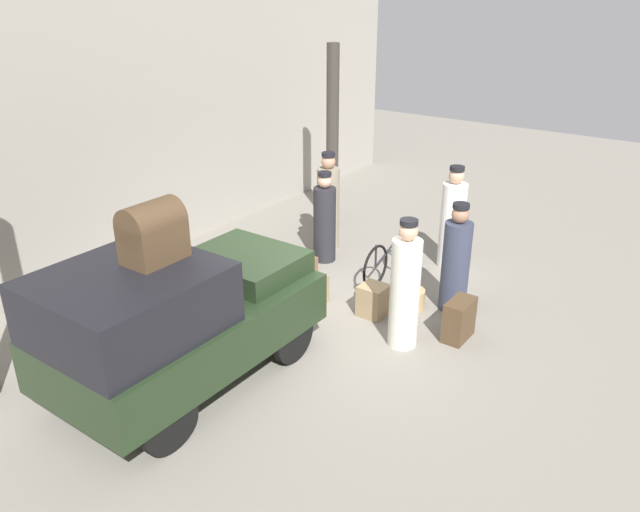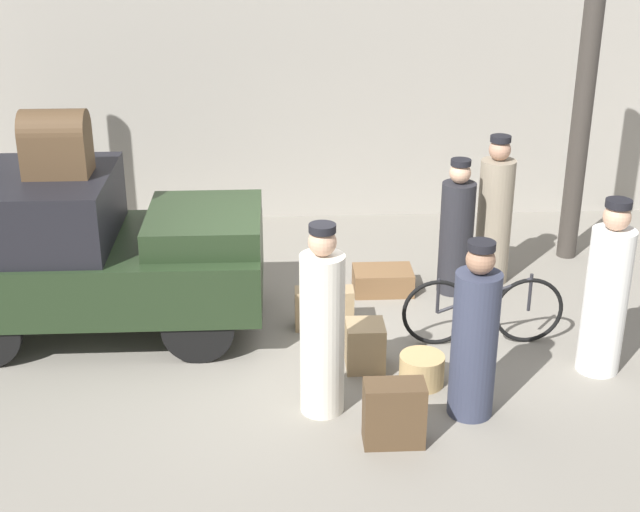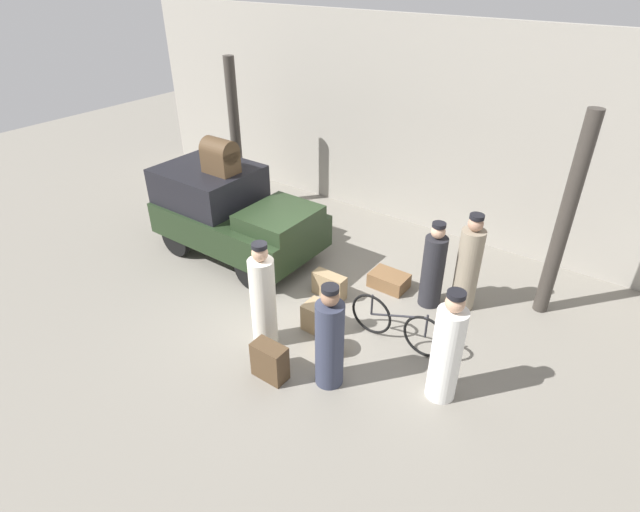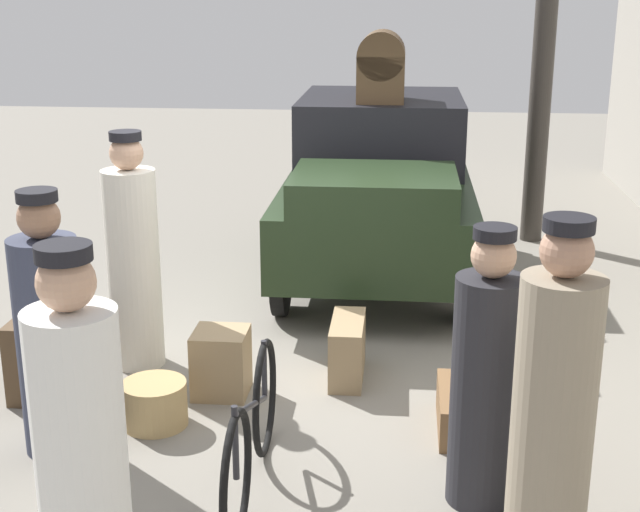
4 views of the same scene
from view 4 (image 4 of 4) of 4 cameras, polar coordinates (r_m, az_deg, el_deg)
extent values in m
plane|color=gray|center=(7.17, -1.45, -6.77)|extent=(30.00, 30.00, 0.00)
cylinder|color=#38332D|center=(10.51, 13.97, 10.53)|extent=(0.25, 0.25, 3.60)
cylinder|color=black|center=(8.01, 9.34, -1.56)|extent=(0.74, 0.12, 0.74)
cylinder|color=black|center=(8.06, -2.49, -1.22)|extent=(0.74, 0.12, 0.74)
cylinder|color=black|center=(10.06, 8.60, 2.29)|extent=(0.74, 0.12, 0.74)
cylinder|color=black|center=(10.10, -0.83, 2.54)|extent=(0.74, 0.12, 0.74)
cube|color=black|center=(8.93, 3.71, 2.87)|extent=(3.45, 1.82, 0.66)
cube|color=black|center=(9.55, 3.95, 8.02)|extent=(1.90, 1.67, 0.73)
cube|color=black|center=(7.73, 3.49, 4.28)|extent=(1.21, 1.42, 0.29)
torus|color=black|center=(4.89, -5.37, -13.99)|extent=(0.75, 0.04, 0.75)
torus|color=black|center=(5.73, -3.55, -9.03)|extent=(0.75, 0.04, 0.75)
cylinder|color=#232328|center=(5.22, -4.43, -9.52)|extent=(0.99, 0.04, 0.40)
cylinder|color=#232328|center=(5.65, -3.59, -7.26)|extent=(0.04, 0.04, 0.39)
cylinder|color=#232328|center=(4.78, -5.44, -11.82)|extent=(0.04, 0.04, 0.42)
cylinder|color=tan|center=(6.24, -10.53, -9.28)|extent=(0.44, 0.44, 0.31)
cylinder|color=silver|center=(7.01, -11.83, -0.86)|extent=(0.41, 0.41, 1.56)
sphere|color=tan|center=(6.80, -12.29, 6.45)|extent=(0.25, 0.25, 0.25)
cylinder|color=black|center=(6.78, -12.36, 7.53)|extent=(0.24, 0.24, 0.07)
cylinder|color=#232328|center=(5.16, 10.55, -8.57)|extent=(0.40, 0.40, 1.37)
sphere|color=tan|center=(4.88, 11.06, 0.02)|extent=(0.25, 0.25, 0.25)
cylinder|color=black|center=(4.84, 11.14, 1.46)|extent=(0.24, 0.24, 0.07)
cylinder|color=gray|center=(4.70, 14.65, -10.29)|extent=(0.42, 0.42, 1.55)
sphere|color=tan|center=(4.37, 15.52, 0.30)|extent=(0.26, 0.26, 0.26)
cylinder|color=black|center=(4.34, 15.66, 1.97)|extent=(0.25, 0.25, 0.07)
cylinder|color=white|center=(4.38, -15.00, -12.73)|extent=(0.43, 0.43, 1.51)
sphere|color=tan|center=(4.02, -15.95, -1.62)|extent=(0.26, 0.26, 0.26)
cylinder|color=black|center=(3.98, -16.11, 0.22)|extent=(0.25, 0.25, 0.07)
cylinder|color=#33384C|center=(5.87, -16.84, -5.56)|extent=(0.42, 0.42, 1.42)
sphere|color=#936B51|center=(5.62, -17.56, 2.37)|extent=(0.26, 0.26, 0.26)
cylinder|color=black|center=(5.59, -17.68, 3.69)|extent=(0.25, 0.25, 0.07)
cube|color=#937A56|center=(6.81, 1.77, -5.99)|extent=(0.64, 0.25, 0.46)
cube|color=#4C3823|center=(6.85, -17.64, -6.09)|extent=(0.53, 0.29, 0.59)
cube|color=brown|center=(6.17, 9.87, -9.72)|extent=(0.71, 0.49, 0.28)
cube|color=#937A56|center=(6.58, -6.34, -6.79)|extent=(0.39, 0.39, 0.49)
cube|color=#4C3823|center=(9.05, 3.94, 11.30)|extent=(0.66, 0.46, 0.46)
cylinder|color=#4C3823|center=(9.03, 3.97, 12.74)|extent=(0.66, 0.46, 0.46)
camera|label=1|loc=(14.35, -18.69, 23.19)|focal=35.00mm
camera|label=2|loc=(11.54, -51.47, 19.35)|focal=50.00mm
camera|label=3|loc=(7.41, -75.57, 25.96)|focal=28.00mm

